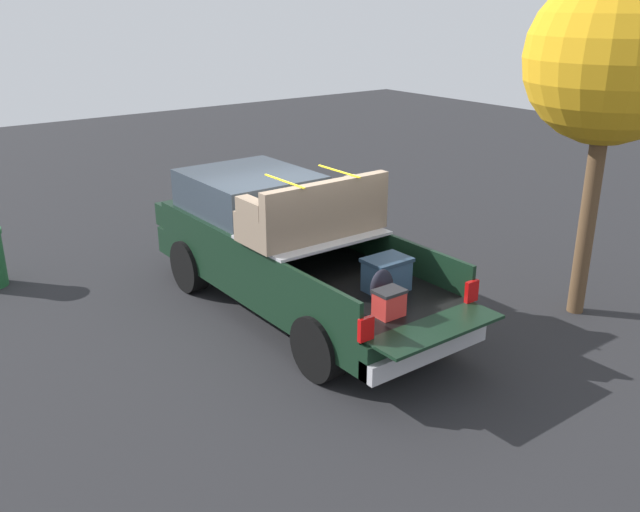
# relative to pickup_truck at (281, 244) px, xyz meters

# --- Properties ---
(ground_plane) EXTENTS (40.00, 40.00, 0.00)m
(ground_plane) POSITION_rel_pickup_truck_xyz_m (-0.39, 0.00, -0.99)
(ground_plane) COLOR #262628
(pickup_truck) EXTENTS (6.05, 2.07, 2.23)m
(pickup_truck) POSITION_rel_pickup_truck_xyz_m (0.00, 0.00, 0.00)
(pickup_truck) COLOR black
(pickup_truck) RESTS_ON ground_plane
(tree_background) EXTENTS (2.34, 2.34, 4.92)m
(tree_background) POSITION_rel_pickup_truck_xyz_m (-2.93, -3.45, 2.72)
(tree_background) COLOR brown
(tree_background) RESTS_ON ground_plane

